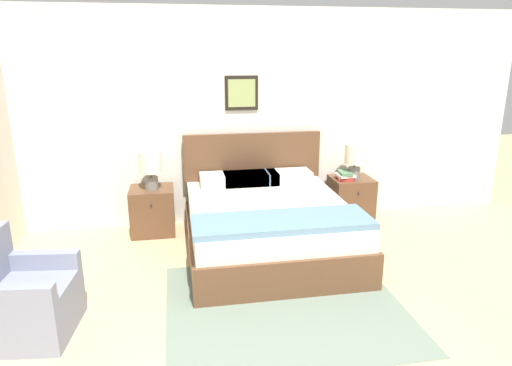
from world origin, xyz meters
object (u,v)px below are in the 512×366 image
nightstand_by_door (351,199)px  nightstand_near_window (153,211)px  armchair (23,300)px  table_lamp_by_door (355,157)px  table_lamp_near_window (150,165)px  bed (267,223)px

nightstand_by_door → nightstand_near_window: bearing=180.0°
armchair → nightstand_by_door: size_ratio=1.46×
armchair → table_lamp_by_door: size_ratio=1.81×
table_lamp_near_window → table_lamp_by_door: same height
bed → table_lamp_near_window: bearing=149.8°
table_lamp_near_window → nightstand_near_window: bearing=109.9°
armchair → table_lamp_by_door: (3.39, 1.87, 0.55)m
nightstand_by_door → table_lamp_by_door: bearing=-71.1°
nightstand_near_window → nightstand_by_door: (2.48, 0.00, 0.00)m
table_lamp_near_window → armchair: bearing=-116.0°
bed → armchair: bearing=-151.7°
armchair → table_lamp_by_door: table_lamp_by_door is taller
bed → table_lamp_by_door: size_ratio=4.48×
nightstand_by_door → table_lamp_by_door: 0.56m
bed → nightstand_near_window: (-1.24, 0.74, -0.04)m
armchair → nightstand_near_window: armchair is taller
armchair → bed: bearing=125.0°
armchair → nightstand_near_window: bearing=161.3°
bed → nightstand_near_window: 1.44m
nightstand_by_door → bed: bearing=-149.1°
bed → table_lamp_near_window: bed is taller
bed → armchair: 2.43m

